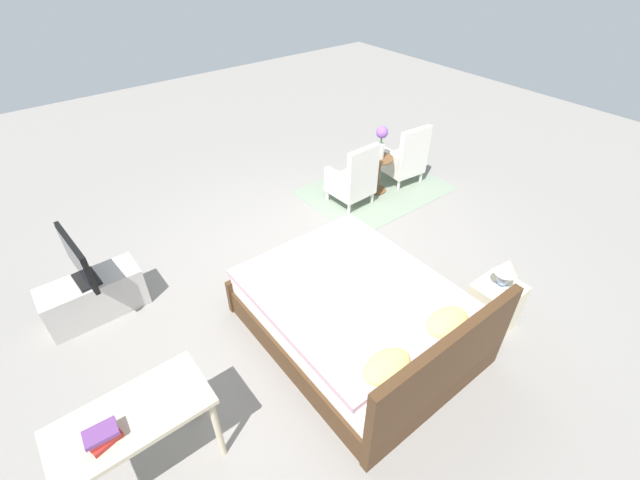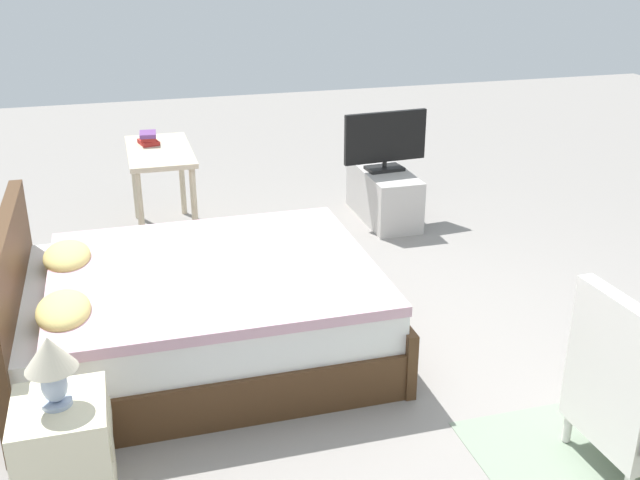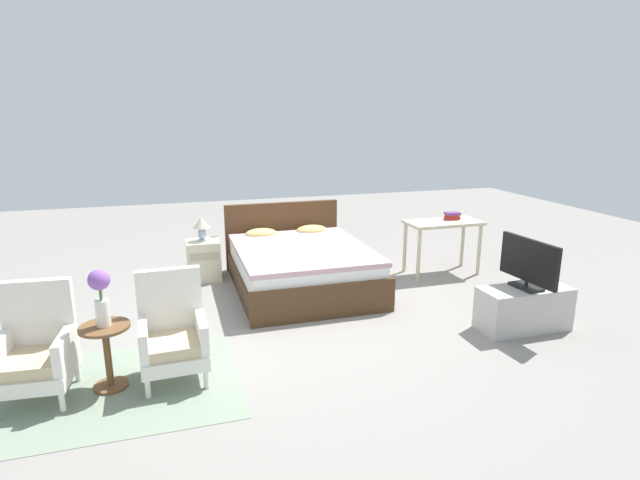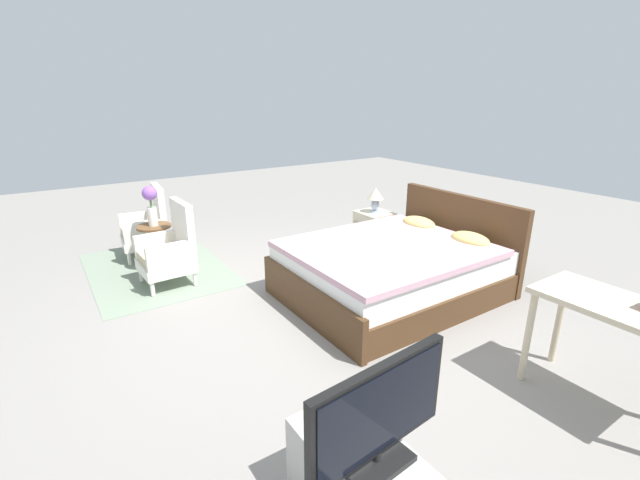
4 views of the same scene
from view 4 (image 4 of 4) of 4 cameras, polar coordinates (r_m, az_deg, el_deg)
name	(u,v)px [view 4 (image 4 of 4)]	position (r m, az deg, el deg)	size (l,w,h in m)	color
ground_plane	(302,312)	(4.27, -2.43, -9.59)	(16.00, 16.00, 0.00)	gray
floor_rug	(157,269)	(5.64, -20.92, -3.59)	(2.10, 1.50, 0.01)	gray
bed	(395,268)	(4.59, 10.01, -3.71)	(1.67, 2.15, 0.96)	#472D19
armchair_by_window_left	(148,228)	(6.01, -21.97, 1.48)	(0.58, 0.58, 0.92)	white
armchair_by_window_right	(170,251)	(5.04, -19.36, -1.42)	(0.56, 0.56, 0.92)	white
side_table	(156,242)	(5.53, -21.04, -0.22)	(0.40, 0.40, 0.55)	brown
flower_vase	(151,202)	(5.40, -21.66, 4.79)	(0.17, 0.17, 0.48)	silver
nightstand	(374,231)	(5.86, 7.21, 1.16)	(0.44, 0.41, 0.54)	beige
table_lamp	(375,196)	(5.73, 7.41, 5.80)	(0.22, 0.22, 0.33)	#9EADC6
tv_flatscreen	(379,416)	(1.99, 7.92, -22.17)	(0.22, 0.77, 0.52)	black
vanity_desk	(621,321)	(3.42, 35.25, -8.86)	(1.04, 0.52, 0.76)	beige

